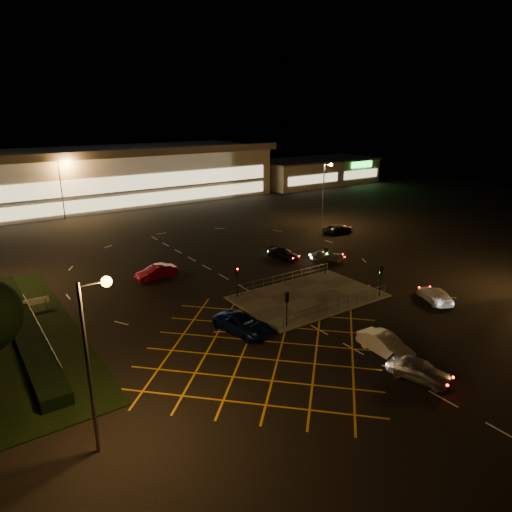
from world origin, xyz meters
TOP-DOWN VIEW (x-y plane):
  - ground at (0.00, 0.00)m, footprint 180.00×180.00m
  - pedestrian_island at (2.00, -2.00)m, footprint 14.00×9.00m
  - hedge at (-23.00, 6.00)m, footprint 2.00×26.00m
  - supermarket at (0.00, 61.95)m, footprint 72.00×26.50m
  - retail_unit_a at (46.00, 53.97)m, footprint 18.80×14.80m
  - retail_unit_b at (62.00, 53.96)m, footprint 14.80×14.80m
  - streetlight_sw at (-21.56, -12.00)m, footprint 1.78×0.56m
  - streetlight_ne at (24.44, 20.00)m, footprint 1.78×0.56m
  - streetlight_far_left at (-9.56, 48.00)m, footprint 1.78×0.56m
  - streetlight_far_right at (30.44, 50.00)m, footprint 1.78×0.56m
  - signal_sw at (-4.00, -5.99)m, footprint 0.28×0.30m
  - signal_se at (8.00, -5.99)m, footprint 0.28×0.30m
  - signal_nw at (-4.00, 1.99)m, footprint 0.28×0.30m
  - signal_ne at (8.00, 1.99)m, footprint 0.28×0.30m
  - car_near_silver at (-1.39, -17.65)m, footprint 2.95×4.78m
  - car_queue_white at (-0.57, -13.94)m, footprint 1.97×4.90m
  - car_left_blue at (-7.64, -4.61)m, footprint 3.57×5.92m
  - car_far_dkgrey at (7.68, 9.41)m, footprint 2.59×4.73m
  - car_right_silver at (11.60, 5.54)m, footprint 4.40×3.67m
  - car_circ_red at (-8.52, 11.78)m, footprint 4.83×2.05m
  - car_east_grey at (22.55, 14.83)m, footprint 4.86×2.29m
  - car_approach_white at (11.57, -9.90)m, footprint 3.82×5.08m

SIDE VIEW (x-z plane):
  - ground at x=0.00m, z-range 0.00..0.00m
  - pedestrian_island at x=2.00m, z-range 0.00..0.12m
  - hedge at x=-23.00m, z-range 0.00..1.00m
  - car_far_dkgrey at x=7.68m, z-range 0.00..1.30m
  - car_east_grey at x=22.55m, z-range 0.00..1.34m
  - car_approach_white at x=11.57m, z-range 0.00..1.37m
  - car_right_silver at x=11.60m, z-range 0.00..1.42m
  - car_near_silver at x=-1.39m, z-range 0.00..1.52m
  - car_left_blue at x=-7.64m, z-range 0.00..1.54m
  - car_circ_red at x=-8.52m, z-range 0.00..1.55m
  - car_queue_white at x=-0.57m, z-range 0.00..1.58m
  - signal_sw at x=-4.00m, z-range 0.79..3.94m
  - signal_se at x=8.00m, z-range 0.79..3.94m
  - signal_nw at x=-4.00m, z-range 0.79..3.94m
  - signal_ne at x=8.00m, z-range 0.79..3.94m
  - retail_unit_a at x=46.00m, z-range 0.04..6.39m
  - retail_unit_b at x=62.00m, z-range 0.05..6.40m
  - supermarket at x=0.00m, z-range 0.06..10.56m
  - streetlight_sw at x=-21.56m, z-range 1.55..11.58m
  - streetlight_ne at x=24.44m, z-range 1.55..11.58m
  - streetlight_far_left at x=-9.56m, z-range 1.55..11.58m
  - streetlight_far_right at x=30.44m, z-range 1.55..11.58m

